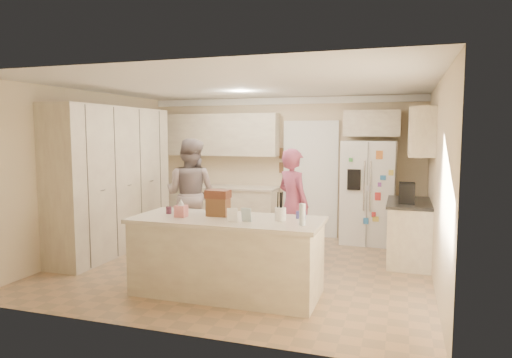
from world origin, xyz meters
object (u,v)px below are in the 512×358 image
(tissue_box, at_px, (181,211))
(utensil_crock, at_px, (280,214))
(coffee_maker, at_px, (407,193))
(refrigerator, at_px, (369,192))
(dollhouse_body, at_px, (218,207))
(island_base, at_px, (227,258))
(teen_boy, at_px, (190,194))
(teen_girl, at_px, (293,205))

(tissue_box, bearing_deg, utensil_crock, 7.13)
(coffee_maker, xyz_separation_m, utensil_crock, (-1.40, -1.85, -0.07))
(coffee_maker, bearing_deg, refrigerator, 116.47)
(refrigerator, xyz_separation_m, dollhouse_body, (-1.57, -3.06, 0.14))
(island_base, distance_m, dollhouse_body, 0.62)
(teen_boy, bearing_deg, coffee_maker, -176.08)
(coffee_maker, xyz_separation_m, teen_girl, (-1.64, -0.22, -0.22))
(coffee_maker, distance_m, teen_boy, 3.41)
(island_base, xyz_separation_m, tissue_box, (-0.55, -0.10, 0.56))
(refrigerator, distance_m, teen_girl, 1.79)
(utensil_crock, relative_size, teen_boy, 0.08)
(utensil_crock, distance_m, teen_boy, 2.66)
(tissue_box, xyz_separation_m, teen_boy, (-0.80, 1.89, -0.07))
(coffee_maker, height_order, teen_boy, teen_boy)
(tissue_box, bearing_deg, teen_boy, 112.98)
(refrigerator, relative_size, coffee_maker, 6.00)
(coffee_maker, bearing_deg, tissue_box, -142.43)
(utensil_crock, relative_size, teen_girl, 0.09)
(dollhouse_body, bearing_deg, coffee_maker, 39.29)
(utensil_crock, height_order, teen_boy, teen_boy)
(coffee_maker, height_order, teen_girl, teen_girl)
(coffee_maker, height_order, island_base, coffee_maker)
(utensil_crock, relative_size, tissue_box, 1.07)
(island_base, relative_size, teen_boy, 1.19)
(utensil_crock, bearing_deg, teen_boy, 138.96)
(refrigerator, bearing_deg, utensil_crock, -102.22)
(tissue_box, height_order, teen_girl, teen_girl)
(coffee_maker, distance_m, island_base, 2.87)
(refrigerator, bearing_deg, teen_girl, -122.64)
(coffee_maker, xyz_separation_m, island_base, (-2.05, -1.90, -0.63))
(refrigerator, relative_size, teen_boy, 0.98)
(dollhouse_body, distance_m, teen_boy, 2.08)
(coffee_maker, relative_size, teen_boy, 0.16)
(refrigerator, bearing_deg, island_base, -112.51)
(utensil_crock, xyz_separation_m, tissue_box, (-1.20, -0.15, -0.00))
(utensil_crock, bearing_deg, coffee_maker, 52.88)
(refrigerator, height_order, teen_girl, refrigerator)
(utensil_crock, relative_size, dollhouse_body, 0.58)
(refrigerator, relative_size, teen_girl, 1.06)
(teen_girl, bearing_deg, dollhouse_body, 108.15)
(coffee_maker, bearing_deg, dollhouse_body, -140.71)
(island_base, bearing_deg, coffee_maker, 42.83)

